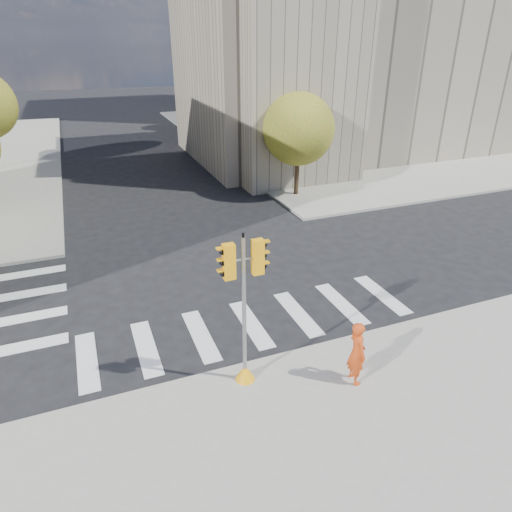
# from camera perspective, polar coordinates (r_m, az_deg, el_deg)

# --- Properties ---
(ground) EXTENTS (160.00, 160.00, 0.00)m
(ground) POSITION_cam_1_polar(r_m,az_deg,el_deg) (17.56, -2.66, -5.00)
(ground) COLOR black
(ground) RESTS_ON ground
(sidewalk_far_right) EXTENTS (28.00, 40.00, 0.15)m
(sidewalk_far_right) POSITION_cam_1_polar(r_m,az_deg,el_deg) (48.14, 10.16, 14.84)
(sidewalk_far_right) COLOR gray
(sidewalk_far_right) RESTS_ON ground
(civic_building) EXTENTS (26.00, 16.00, 19.39)m
(civic_building) POSITION_cam_1_polar(r_m,az_deg,el_deg) (39.17, 10.62, 22.97)
(civic_building) COLOR gray
(civic_building) RESTS_ON ground
(tree_re_near) EXTENTS (4.20, 4.20, 6.16)m
(tree_re_near) POSITION_cam_1_polar(r_m,az_deg,el_deg) (27.67, 5.33, 15.49)
(tree_re_near) COLOR #382616
(tree_re_near) RESTS_ON ground
(tree_re_mid) EXTENTS (4.60, 4.60, 6.66)m
(tree_re_mid) POSITION_cam_1_polar(r_m,az_deg,el_deg) (38.59, -3.05, 18.96)
(tree_re_mid) COLOR #382616
(tree_re_mid) RESTS_ON ground
(tree_re_far) EXTENTS (4.00, 4.00, 5.88)m
(tree_re_far) POSITION_cam_1_polar(r_m,az_deg,el_deg) (50.09, -7.75, 19.82)
(tree_re_far) COLOR #382616
(tree_re_far) RESTS_ON ground
(lamp_near) EXTENTS (0.35, 0.18, 8.11)m
(lamp_near) POSITION_cam_1_polar(r_m,az_deg,el_deg) (31.36, 2.82, 17.77)
(lamp_near) COLOR black
(lamp_near) RESTS_ON sidewalk_far_right
(lamp_far) EXTENTS (0.35, 0.18, 8.11)m
(lamp_far) POSITION_cam_1_polar(r_m,az_deg,el_deg) (44.40, -5.07, 20.11)
(lamp_far) COLOR black
(lamp_far) RESTS_ON sidewalk_far_right
(traffic_signal) EXTENTS (1.06, 0.56, 4.54)m
(traffic_signal) POSITION_cam_1_polar(r_m,az_deg,el_deg) (12.33, -1.47, -8.37)
(traffic_signal) COLOR #FFA70D
(traffic_signal) RESTS_ON sidewalk_near
(photographer) EXTENTS (0.52, 0.74, 1.94)m
(photographer) POSITION_cam_1_polar(r_m,az_deg,el_deg) (13.15, 12.49, -11.71)
(photographer) COLOR #CD4213
(photographer) RESTS_ON sidewalk_near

